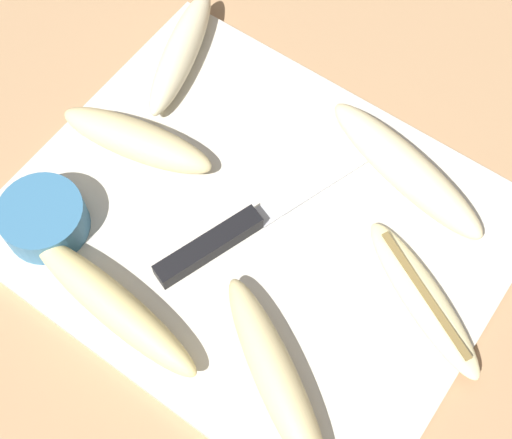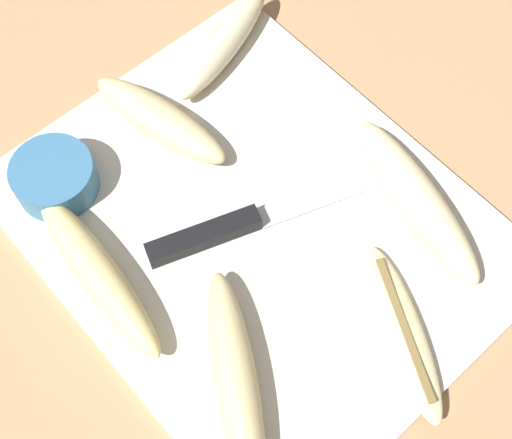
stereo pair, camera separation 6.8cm
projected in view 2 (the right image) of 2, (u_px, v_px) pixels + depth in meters
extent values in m
plane|color=tan|center=(256.00, 230.00, 0.70)|extent=(4.00, 4.00, 0.00)
cube|color=beige|center=(256.00, 227.00, 0.69)|extent=(0.46, 0.37, 0.01)
cube|color=black|center=(204.00, 236.00, 0.67)|extent=(0.06, 0.11, 0.02)
cube|color=#B7BABF|center=(333.00, 192.00, 0.70)|extent=(0.07, 0.16, 0.00)
ellipsoid|color=beige|center=(224.00, 42.00, 0.76)|extent=(0.09, 0.17, 0.04)
ellipsoid|color=beige|center=(163.00, 117.00, 0.72)|extent=(0.17, 0.07, 0.04)
ellipsoid|color=#EDD689|center=(97.00, 272.00, 0.64)|extent=(0.20, 0.05, 0.04)
ellipsoid|color=beige|center=(403.00, 331.00, 0.63)|extent=(0.17, 0.11, 0.02)
cube|color=olive|center=(405.00, 328.00, 0.62)|extent=(0.12, 0.07, 0.00)
ellipsoid|color=beige|center=(236.00, 379.00, 0.60)|extent=(0.19, 0.13, 0.04)
ellipsoid|color=beige|center=(417.00, 199.00, 0.68)|extent=(0.20, 0.09, 0.04)
cylinder|color=teal|center=(55.00, 178.00, 0.69)|extent=(0.08, 0.08, 0.04)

